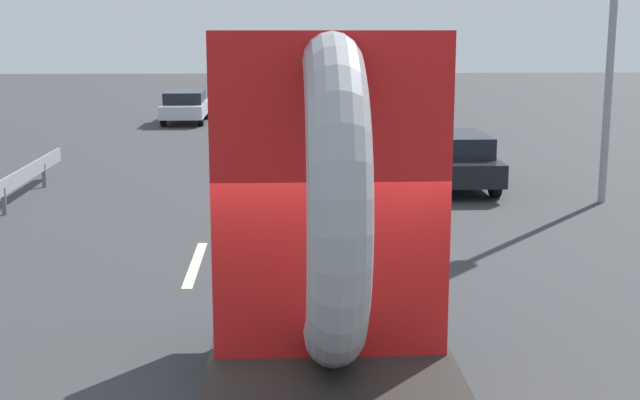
{
  "coord_description": "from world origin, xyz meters",
  "views": [
    {
      "loc": [
        -0.28,
        -7.48,
        3.72
      ],
      "look_at": [
        0.1,
        1.44,
        1.94
      ],
      "focal_mm": 49.93,
      "sensor_mm": 36.0,
      "label": 1
    }
  ],
  "objects_px": {
    "distant_sedan": "(452,158)",
    "traffic_light": "(614,2)",
    "flatbed_truck": "(322,240)",
    "oncoming_car": "(185,106)"
  },
  "relations": [
    {
      "from": "flatbed_truck",
      "to": "oncoming_car",
      "type": "relative_size",
      "value": 1.42
    },
    {
      "from": "oncoming_car",
      "to": "distant_sedan",
      "type": "bearing_deg",
      "value": -61.37
    },
    {
      "from": "distant_sedan",
      "to": "oncoming_car",
      "type": "xyz_separation_m",
      "value": [
        -7.56,
        13.86,
        -0.03
      ]
    },
    {
      "from": "distant_sedan",
      "to": "traffic_light",
      "type": "height_order",
      "value": "traffic_light"
    },
    {
      "from": "distant_sedan",
      "to": "oncoming_car",
      "type": "bearing_deg",
      "value": 118.63
    },
    {
      "from": "traffic_light",
      "to": "flatbed_truck",
      "type": "bearing_deg",
      "value": -123.24
    },
    {
      "from": "flatbed_truck",
      "to": "distant_sedan",
      "type": "relative_size",
      "value": 1.36
    },
    {
      "from": "flatbed_truck",
      "to": "distant_sedan",
      "type": "bearing_deg",
      "value": 73.06
    },
    {
      "from": "traffic_light",
      "to": "distant_sedan",
      "type": "bearing_deg",
      "value": 147.12
    },
    {
      "from": "flatbed_truck",
      "to": "distant_sedan",
      "type": "xyz_separation_m",
      "value": [
        3.52,
        11.57,
        -0.96
      ]
    }
  ]
}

